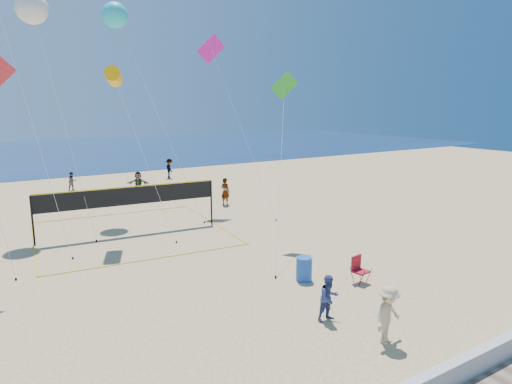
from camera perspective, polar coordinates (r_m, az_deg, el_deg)
ground at (r=13.54m, az=4.34°, el=-20.45°), size 120.00×120.00×0.00m
ocean at (r=71.91m, az=-26.58°, el=4.32°), size 140.00×50.00×0.03m
bystander_a at (r=15.55m, az=9.11°, el=-12.95°), size 0.78×0.62×1.56m
bystander_b at (r=14.54m, az=16.19°, el=-14.54°), size 1.27×0.91×1.79m
far_person_1 at (r=36.17m, az=-14.50°, el=1.00°), size 1.77×1.39×1.88m
far_person_2 at (r=31.96m, az=-3.86°, el=0.07°), size 0.72×0.83×1.93m
far_person_3 at (r=40.11m, az=-21.99°, el=1.24°), size 0.85×0.73×1.52m
far_person_4 at (r=44.04m, az=-10.76°, el=2.90°), size 0.75×1.23×1.85m
camp_chair at (r=18.86m, az=12.70°, el=-9.21°), size 0.67×0.80×1.21m
trash_barrel at (r=18.77m, az=6.02°, el=-9.53°), size 0.83×0.83×0.96m
volleyball_net at (r=25.76m, az=-15.58°, el=-1.10°), size 10.57×10.43×2.62m
kite_2 at (r=24.67m, az=-17.34°, el=13.60°), size 2.70×3.63×8.87m
kite_4 at (r=23.26m, az=3.52°, el=11.78°), size 4.40×5.11×8.63m
kite_5 at (r=31.17m, az=-5.30°, el=16.56°), size 2.29×6.02×11.50m
kite_6 at (r=28.61m, az=-26.24°, el=19.91°), size 2.48×5.36×12.82m
kite_7 at (r=30.97m, az=-17.23°, el=20.36°), size 4.03×6.38×13.08m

